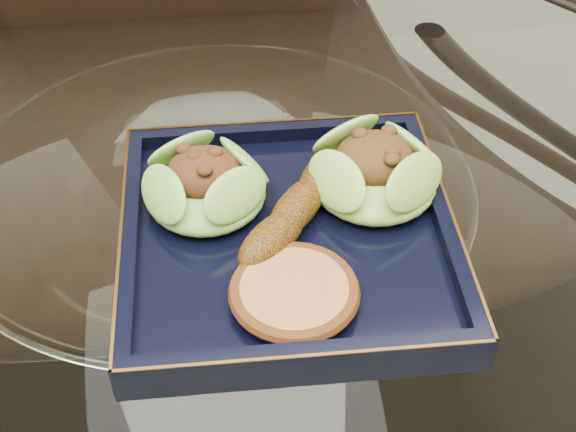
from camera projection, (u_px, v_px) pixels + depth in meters
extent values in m
cylinder|color=white|center=(219.00, 228.00, 0.70)|extent=(1.10, 1.10, 0.01)
torus|color=black|center=(219.00, 228.00, 0.70)|extent=(1.13, 1.13, 0.02)
cylinder|color=black|center=(398.00, 257.00, 1.20)|extent=(0.04, 0.04, 0.75)
cylinder|color=black|center=(13.00, 309.00, 1.12)|extent=(0.04, 0.04, 0.75)
cube|color=black|center=(188.00, 226.00, 1.05)|extent=(0.49, 0.49, 0.04)
cylinder|color=black|center=(86.00, 266.00, 1.36)|extent=(0.03, 0.03, 0.49)
cylinder|color=black|center=(313.00, 250.00, 1.39)|extent=(0.03, 0.03, 0.49)
cube|color=black|center=(288.00, 242.00, 0.66)|extent=(0.29, 0.29, 0.02)
ellipsoid|color=#62A931|center=(206.00, 188.00, 0.67)|extent=(0.11, 0.11, 0.04)
ellipsoid|color=#64A32F|center=(374.00, 175.00, 0.68)|extent=(0.11, 0.11, 0.04)
ellipsoid|color=#693E0B|center=(297.00, 207.00, 0.66)|extent=(0.12, 0.14, 0.03)
cylinder|color=#C98343|center=(294.00, 294.00, 0.60)|extent=(0.09, 0.09, 0.02)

